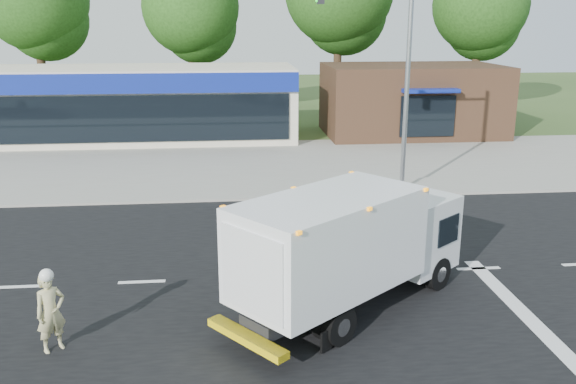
# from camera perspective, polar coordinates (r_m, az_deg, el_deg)

# --- Properties ---
(ground) EXTENTS (120.00, 120.00, 0.00)m
(ground) POSITION_cam_1_polar(r_m,az_deg,el_deg) (16.56, 7.68, -7.55)
(ground) COLOR #385123
(ground) RESTS_ON ground
(road_asphalt) EXTENTS (60.00, 14.00, 0.02)m
(road_asphalt) POSITION_cam_1_polar(r_m,az_deg,el_deg) (16.56, 7.68, -7.53)
(road_asphalt) COLOR black
(road_asphalt) RESTS_ON ground
(sidewalk) EXTENTS (60.00, 2.40, 0.12)m
(sidewalk) POSITION_cam_1_polar(r_m,az_deg,el_deg) (24.14, 3.32, 0.28)
(sidewalk) COLOR gray
(sidewalk) RESTS_ON ground
(parking_apron) EXTENTS (60.00, 9.00, 0.02)m
(parking_apron) POSITION_cam_1_polar(r_m,az_deg,el_deg) (29.72, 1.61, 3.19)
(parking_apron) COLOR gray
(parking_apron) RESTS_ON ground
(lane_markings) EXTENTS (55.20, 7.00, 0.01)m
(lane_markings) POSITION_cam_1_polar(r_m,az_deg,el_deg) (15.74, 13.66, -9.11)
(lane_markings) COLOR silver
(lane_markings) RESTS_ON road_asphalt
(ems_box_truck) EXTENTS (6.36, 5.69, 2.91)m
(ems_box_truck) POSITION_cam_1_polar(r_m,az_deg,el_deg) (13.91, 5.76, -4.70)
(ems_box_truck) COLOR black
(ems_box_truck) RESTS_ON ground
(emergency_worker) EXTENTS (0.73, 0.70, 1.79)m
(emergency_worker) POSITION_cam_1_polar(r_m,az_deg,el_deg) (13.39, -21.34, -10.31)
(emergency_worker) COLOR tan
(emergency_worker) RESTS_ON ground
(retail_strip_mall) EXTENTS (18.00, 6.20, 4.00)m
(retail_strip_mall) POSITION_cam_1_polar(r_m,az_deg,el_deg) (35.40, -14.38, 8.05)
(retail_strip_mall) COLOR beige
(retail_strip_mall) RESTS_ON ground
(brown_storefront) EXTENTS (10.00, 6.70, 4.00)m
(brown_storefront) POSITION_cam_1_polar(r_m,az_deg,el_deg) (36.62, 11.49, 8.46)
(brown_storefront) COLOR #382316
(brown_storefront) RESTS_ON ground
(traffic_signal_pole) EXTENTS (3.51, 0.25, 8.00)m
(traffic_signal_pole) POSITION_cam_1_polar(r_m,az_deg,el_deg) (23.21, 9.62, 11.67)
(traffic_signal_pole) COLOR gray
(traffic_signal_pole) RESTS_ON ground
(background_trees) EXTENTS (36.77, 7.39, 12.10)m
(background_trees) POSITION_cam_1_polar(r_m,az_deg,el_deg) (43.03, -1.94, 17.01)
(background_trees) COLOR #332114
(background_trees) RESTS_ON ground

